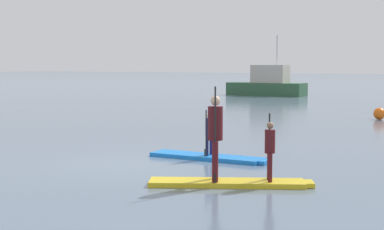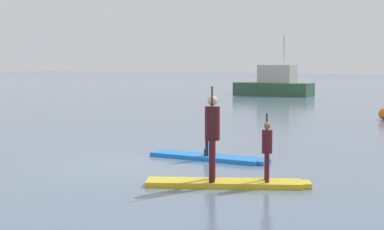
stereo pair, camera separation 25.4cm
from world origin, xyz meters
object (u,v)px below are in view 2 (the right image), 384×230
(paddleboard_near, at_px, (209,157))
(paddler_adult, at_px, (212,132))
(fishing_boat_green_midground, at_px, (274,84))
(paddler_child_front, at_px, (267,148))
(paddleboard_far, at_px, (228,183))
(paddler_child_solo, at_px, (209,131))

(paddleboard_near, height_order, paddler_adult, paddler_adult)
(paddler_adult, height_order, fishing_boat_green_midground, fishing_boat_green_midground)
(paddler_child_front, height_order, fishing_boat_green_midground, fishing_boat_green_midground)
(paddleboard_near, relative_size, paddleboard_far, 1.01)
(paddler_child_front, bearing_deg, paddleboard_far, -152.34)
(paddleboard_near, distance_m, paddler_adult, 3.30)
(paddleboard_far, xyz_separation_m, fishing_boat_green_midground, (-11.58, 30.11, 0.82))
(paddler_child_solo, height_order, paddler_adult, paddler_adult)
(paddler_child_solo, relative_size, fishing_boat_green_midground, 0.20)
(paddler_child_solo, relative_size, paddleboard_far, 0.37)
(paddler_child_solo, height_order, paddleboard_far, paddler_child_solo)
(paddleboard_near, xyz_separation_m, paddler_adult, (1.58, -2.72, 1.01))
(paddler_child_front, xyz_separation_m, fishing_boat_green_midground, (-12.26, 29.75, 0.11))
(paddleboard_near, distance_m, paddler_child_front, 3.44)
(paddleboard_far, xyz_separation_m, paddler_adult, (-0.27, -0.14, 1.01))
(paddler_adult, xyz_separation_m, paddler_child_front, (0.95, 0.50, -0.31))
(paddler_child_front, relative_size, fishing_boat_green_midground, 0.23)
(paddler_child_solo, distance_m, paddler_child_front, 3.36)
(paddleboard_far, bearing_deg, paddleboard_near, 125.70)
(paddler_child_solo, height_order, paddler_child_front, paddler_child_front)
(paddler_child_solo, distance_m, fishing_boat_green_midground, 29.21)
(paddleboard_near, relative_size, fishing_boat_green_midground, 0.54)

